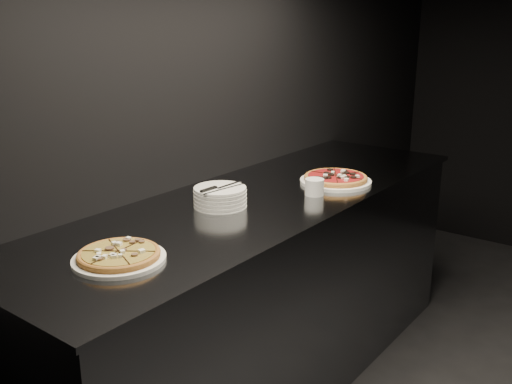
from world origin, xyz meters
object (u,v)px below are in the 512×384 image
Objects in this scene: plate_stack at (220,197)px; ramekin at (314,187)px; pizza_mushroom at (119,256)px; cutlery at (219,188)px; counter at (263,292)px; pizza_tomato at (336,179)px.

ramekin is at bearing 58.76° from plate_stack.
pizza_mushroom is 4.18× the size of ramekin.
cutlery reaches higher than plate_stack.
plate_stack is (-0.11, 0.61, 0.02)m from pizza_mushroom.
cutlery is (0.01, -0.02, 0.04)m from plate_stack.
cutlery is at bearing -62.38° from plate_stack.
counter is 0.62m from pizza_tomato.
ramekin is at bearing 40.21° from counter.
pizza_mushroom is at bearing -96.42° from ramekin.
plate_stack is (-0.20, -0.59, 0.02)m from pizza_tomato.
pizza_mushroom is at bearing -94.21° from pizza_tomato.
counter is 7.41× the size of pizza_tomato.
pizza_mushroom is at bearing -86.06° from counter.
counter is 7.15× the size of pizza_mushroom.
pizza_mushroom is at bearing -78.60° from cutlery.
ramekin reaches higher than pizza_mushroom.
pizza_tomato is 0.22m from ramekin.
cutlery reaches higher than pizza_mushroom.
pizza_tomato is 0.62m from plate_stack.
cutlery reaches higher than pizza_tomato.
counter is at bearing 93.94° from pizza_mushroom.
cutlery is 2.74× the size of ramekin.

